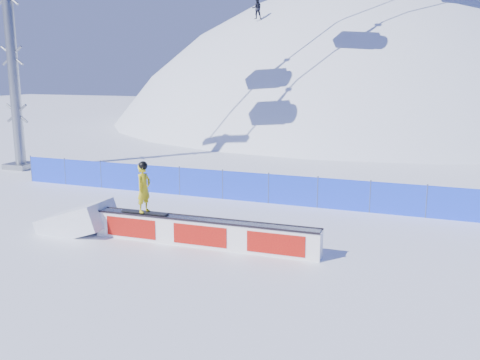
% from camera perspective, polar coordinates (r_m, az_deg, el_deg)
% --- Properties ---
extents(ground, '(160.00, 160.00, 0.00)m').
position_cam_1_polar(ground, '(17.91, -4.56, -5.47)').
color(ground, white).
rests_on(ground, ground).
extents(snow_hill, '(64.00, 64.00, 64.00)m').
position_cam_1_polar(snow_hill, '(62.37, 13.00, -10.57)').
color(snow_hill, white).
rests_on(snow_hill, ground).
extents(safety_fence, '(22.05, 0.05, 1.30)m').
position_cam_1_polar(safety_fence, '(21.76, 0.56, -0.71)').
color(safety_fence, blue).
rests_on(safety_fence, ground).
extents(rail_box, '(7.27, 0.69, 0.87)m').
position_cam_1_polar(rail_box, '(16.30, -3.99, -5.62)').
color(rail_box, white).
rests_on(rail_box, ground).
extents(snow_ramp, '(2.44, 1.56, 1.50)m').
position_cam_1_polar(snow_ramp, '(18.65, -16.89, -5.25)').
color(snow_ramp, white).
rests_on(snow_ramp, ground).
extents(snowboarder, '(1.58, 0.60, 1.64)m').
position_cam_1_polar(snowboarder, '(16.86, -10.22, -0.81)').
color(snowboarder, black).
rests_on(snowboarder, rail_box).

